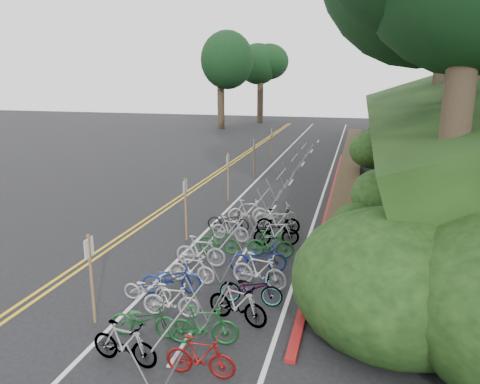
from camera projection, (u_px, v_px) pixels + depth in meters
name	position (u px, v px, depth m)	size (l,w,h in m)	color
ground	(107.00, 295.00, 13.75)	(120.00, 120.00, 0.00)	black
road_markings	(224.00, 206.00, 23.08)	(7.47, 80.00, 0.01)	gold
red_curb	(330.00, 201.00, 23.64)	(0.25, 28.00, 0.10)	maroon
embankment	(464.00, 139.00, 27.89)	(14.30, 48.14, 9.11)	black
bike_rack_front	(185.00, 321.00, 10.52)	(1.18, 3.41, 1.25)	gray
bike_racks_rest	(281.00, 179.00, 25.03)	(1.14, 23.00, 1.17)	gray
signpost_near	(91.00, 273.00, 11.93)	(0.08, 0.40, 2.43)	brown
signposts_rest	(242.00, 163.00, 26.40)	(0.08, 18.40, 2.50)	brown
bike_front	(148.00, 288.00, 13.34)	(1.46, 0.51, 0.77)	#9E9EA3
bike_valet	(231.00, 258.00, 15.22)	(3.43, 12.43, 1.08)	slate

